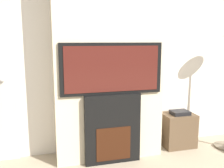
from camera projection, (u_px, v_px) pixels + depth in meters
wall_back at (103, 46)px, 3.15m from camera, size 6.00×0.06×2.70m
chimney_breast at (108, 46)px, 2.93m from camera, size 1.28×0.39×2.70m
fireplace at (112, 129)px, 2.91m from camera, size 0.65×0.15×0.82m
television at (112, 69)px, 2.79m from camera, size 1.17×0.07×0.58m
media_stand at (178, 129)px, 3.38m from camera, size 0.42×0.33×0.50m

